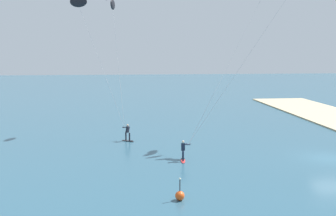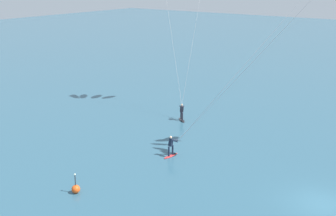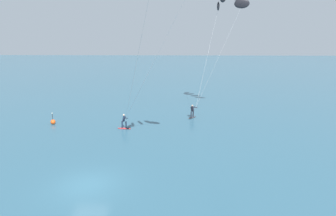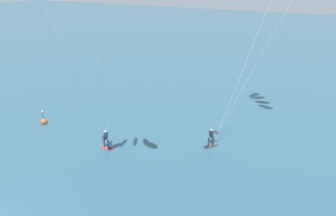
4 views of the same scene
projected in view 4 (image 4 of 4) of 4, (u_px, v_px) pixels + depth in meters
The scene contains 1 object.
marker_buoy at pixel (44, 121), 35.52m from camera, with size 0.56×0.56×1.38m.
Camera 4 is at (17.71, -10.02, 14.35)m, focal length 38.84 mm.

